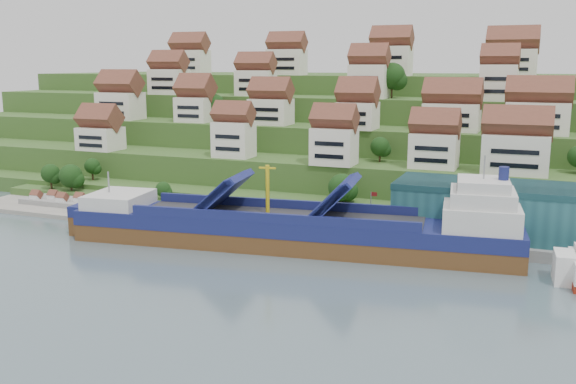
% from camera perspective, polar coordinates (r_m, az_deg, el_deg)
% --- Properties ---
extents(ground, '(300.00, 300.00, 0.00)m').
position_cam_1_polar(ground, '(124.66, -1.96, -4.82)').
color(ground, slate).
rests_on(ground, ground).
extents(quay, '(180.00, 14.00, 2.20)m').
position_cam_1_polar(quay, '(131.98, 8.69, -3.53)').
color(quay, gray).
rests_on(quay, ground).
extents(pebble_beach, '(45.00, 20.00, 1.00)m').
position_cam_1_polar(pebble_beach, '(165.22, -18.91, -1.22)').
color(pebble_beach, gray).
rests_on(pebble_beach, ground).
extents(hillside, '(260.00, 128.00, 31.00)m').
position_cam_1_polar(hillside, '(219.73, 9.08, 4.92)').
color(hillside, '#2D4C1E').
rests_on(hillside, ground).
extents(hillside_village, '(155.09, 64.47, 28.93)m').
position_cam_1_polar(hillside_village, '(178.85, 6.43, 8.23)').
color(hillside_village, white).
rests_on(hillside_village, ground).
extents(hillside_trees, '(141.10, 62.47, 31.71)m').
position_cam_1_polar(hillside_trees, '(169.16, 2.48, 5.98)').
color(hillside_trees, '#1B4015').
rests_on(hillside_trees, ground).
extents(warehouse, '(60.00, 15.00, 10.00)m').
position_cam_1_polar(warehouse, '(129.34, 22.91, -1.84)').
color(warehouse, '#245A62').
rests_on(warehouse, quay).
extents(flagpole, '(1.28, 0.16, 8.00)m').
position_cam_1_polar(flagpole, '(126.32, 7.41, -1.47)').
color(flagpole, gray).
rests_on(flagpole, quay).
extents(beach_huts, '(14.40, 3.70, 2.20)m').
position_cam_1_polar(beach_huts, '(165.29, -19.75, -0.70)').
color(beach_huts, white).
rests_on(beach_huts, pebble_beach).
extents(cargo_ship, '(86.19, 23.78, 18.99)m').
position_cam_1_polar(cargo_ship, '(122.24, 1.23, -3.42)').
color(cargo_ship, brown).
rests_on(cargo_ship, ground).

